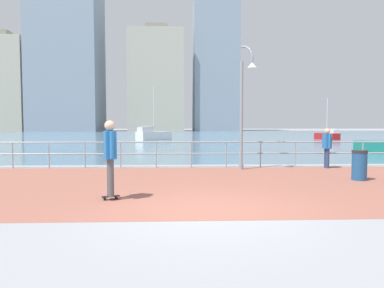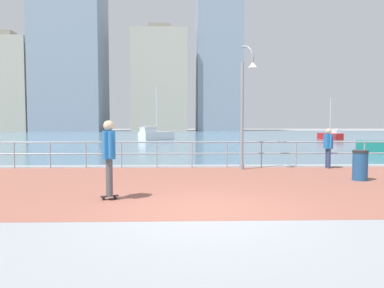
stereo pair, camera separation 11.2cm
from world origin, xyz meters
TOP-DOWN VIEW (x-y plane):
  - ground at (0.00, 40.00)m, footprint 220.00×220.00m
  - brick_paving at (0.00, 3.13)m, footprint 28.00×7.64m
  - harbor_water at (0.00, 51.95)m, footprint 180.00×88.00m
  - waterfront_railing at (0.00, 6.95)m, footprint 25.25×0.06m
  - lamppost at (2.00, 6.20)m, footprint 0.57×0.73m
  - skateboarder at (-2.05, 1.11)m, footprint 0.41×0.55m
  - bystander at (5.36, 6.60)m, footprint 0.24×0.55m
  - trash_bin at (5.07, 3.62)m, footprint 0.46×0.46m
  - sailboat_blue at (-3.44, 32.71)m, footprint 4.03×4.05m
  - sailboat_red at (17.07, 33.07)m, footprint 1.84×3.60m
  - tower_slate at (10.32, 96.85)m, footprint 12.79×16.47m
  - tower_steel at (-30.62, 87.89)m, footprint 17.95×13.30m
  - tower_brick at (-6.64, 91.84)m, footprint 15.29×12.30m

SIDE VIEW (x-z plane):
  - ground at x=0.00m, z-range 0.00..0.00m
  - harbor_water at x=0.00m, z-range 0.00..0.00m
  - brick_paving at x=0.00m, z-range 0.00..0.01m
  - sailboat_red at x=17.07m, z-range -1.96..2.89m
  - trash_bin at x=5.07m, z-range 0.00..0.93m
  - sailboat_blue at x=-3.44m, z-range -2.48..3.65m
  - waterfront_railing at x=0.00m, z-range 0.20..1.25m
  - bystander at x=5.36m, z-range 0.13..1.70m
  - skateboarder at x=-2.05m, z-range 0.19..1.99m
  - lamppost at x=2.00m, z-range 0.25..4.94m
  - tower_brick at x=-6.64m, z-range -0.83..29.00m
  - tower_slate at x=10.32m, z-range -0.83..40.40m
  - tower_steel at x=-30.62m, z-range -0.83..43.63m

